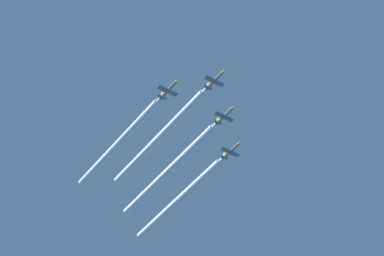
% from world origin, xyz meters
% --- Properties ---
extents(jet_lead, '(8.15, 11.87, 2.85)m').
position_xyz_m(jet_lead, '(0.25, 7.73, 252.41)').
color(jet_lead, slate).
extents(jet_left_wingman, '(8.15, 11.87, 2.85)m').
position_xyz_m(jet_left_wingman, '(-12.35, -4.07, 250.74)').
color(jet_left_wingman, slate).
extents(jet_right_wingman, '(8.15, 11.87, 2.85)m').
position_xyz_m(jet_right_wingman, '(12.43, -3.99, 250.38)').
color(jet_right_wingman, slate).
extents(jet_outer_left, '(8.15, 11.87, 2.85)m').
position_xyz_m(jet_outer_left, '(-24.57, -17.31, 248.97)').
color(jet_outer_left, slate).
extents(smoke_trail_lead, '(2.55, 62.99, 2.55)m').
position_xyz_m(smoke_trail_lead, '(0.25, -29.19, 252.38)').
color(smoke_trail_lead, white).
extents(smoke_trail_left_wingman, '(2.55, 64.85, 2.55)m').
position_xyz_m(smoke_trail_left_wingman, '(-12.35, -41.91, 250.72)').
color(smoke_trail_left_wingman, white).
extents(smoke_trail_right_wingman, '(2.55, 58.35, 2.55)m').
position_xyz_m(smoke_trail_right_wingman, '(12.43, -38.58, 250.35)').
color(smoke_trail_right_wingman, white).
extents(smoke_trail_outer_left, '(2.55, 60.70, 2.55)m').
position_xyz_m(smoke_trail_outer_left, '(-24.57, -53.08, 248.94)').
color(smoke_trail_outer_left, white).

